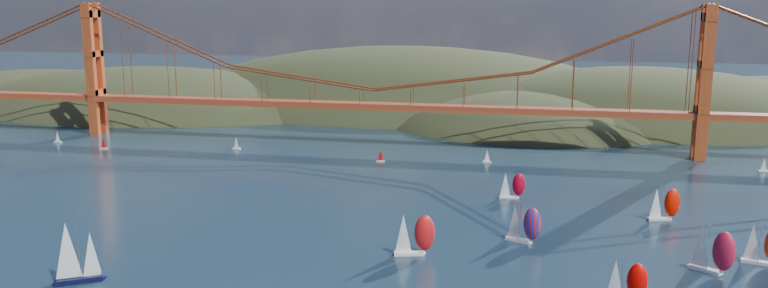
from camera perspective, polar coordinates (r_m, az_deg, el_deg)
headlands at (r=387.05m, az=8.96°, el=0.61°), size 725.00×225.00×96.00m
bridge at (r=290.41m, az=-1.11°, el=6.17°), size 552.00×12.00×55.00m
sloop_navy at (r=165.91m, az=-22.52°, el=-7.68°), size 9.80×8.50×14.38m
racer_0 at (r=169.75m, az=2.26°, el=-6.85°), size 9.50×5.24×10.65m
racer_1 at (r=152.53m, az=17.93°, el=-9.85°), size 7.93×3.85×8.93m
racer_2 at (r=173.58m, az=23.68°, el=-7.37°), size 9.51×7.77×10.89m
racer_3 at (r=208.73m, az=20.54°, el=-4.28°), size 8.50×4.82×9.52m
racer_4 at (r=183.64m, az=26.91°, el=-6.83°), size 8.71×5.25×9.75m
racer_5 at (r=219.56m, az=9.71°, el=-3.09°), size 7.59×3.50×8.57m
racer_rwb at (r=181.37m, az=10.54°, el=-5.93°), size 9.03×6.33×10.11m
distant_boat_1 at (r=327.40m, az=-23.62°, el=0.53°), size 3.00×2.00×4.70m
distant_boat_2 at (r=306.39m, az=-20.61°, el=0.08°), size 3.00×2.00×4.70m
distant_boat_3 at (r=292.06m, az=-11.19°, el=0.07°), size 3.00×2.00×4.70m
distant_boat_4 at (r=280.05m, az=26.97°, el=-1.42°), size 3.00×2.00×4.70m
distant_boat_8 at (r=265.79m, az=7.86°, el=-0.91°), size 3.00×2.00×4.70m
distant_boat_9 at (r=264.47m, az=-0.26°, el=-0.86°), size 3.00×2.00×4.70m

